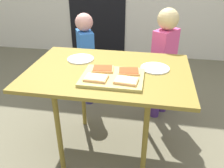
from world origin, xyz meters
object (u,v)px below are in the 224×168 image
(plate_white_left, at_px, (81,59))
(pizza_slice_far_left, at_px, (103,69))
(pizza_slice_far_right, at_px, (129,71))
(pizza_slice_near_right, at_px, (126,81))
(plate_white_right, at_px, (155,68))
(child_left, at_px, (86,53))
(cutting_board, at_px, (112,77))
(pizza_slice_near_left, at_px, (96,78))
(dining_table, at_px, (108,78))
(child_right, at_px, (164,56))

(plate_white_left, bearing_deg, pizza_slice_far_left, -42.65)
(pizza_slice_far_right, bearing_deg, pizza_slice_near_right, -90.20)
(plate_white_left, xyz_separation_m, plate_white_right, (0.58, -0.08, 0.00))
(child_left, bearing_deg, pizza_slice_near_right, -60.28)
(pizza_slice_near_right, height_order, pizza_slice_far_right, same)
(cutting_board, bearing_deg, pizza_slice_near_left, -147.13)
(dining_table, xyz_separation_m, pizza_slice_far_left, (-0.03, -0.05, 0.09))
(cutting_board, distance_m, pizza_slice_far_left, 0.12)
(cutting_board, relative_size, pizza_slice_near_left, 2.71)
(pizza_slice_near_right, height_order, plate_white_right, pizza_slice_near_right)
(pizza_slice_near_right, bearing_deg, dining_table, 127.80)
(pizza_slice_near_left, xyz_separation_m, plate_white_right, (0.37, 0.27, -0.02))
(pizza_slice_near_left, bearing_deg, child_left, 109.99)
(pizza_slice_far_left, height_order, plate_white_right, pizza_slice_far_left)
(plate_white_left, relative_size, child_right, 0.19)
(pizza_slice_far_right, bearing_deg, pizza_slice_near_left, -145.46)
(plate_white_left, relative_size, child_left, 0.21)
(pizza_slice_near_left, bearing_deg, pizza_slice_far_left, 84.54)
(plate_white_left, bearing_deg, plate_white_right, -7.40)
(plate_white_left, xyz_separation_m, child_left, (-0.13, 0.59, -0.19))
(cutting_board, height_order, child_right, child_right)
(pizza_slice_far_left, bearing_deg, child_right, 56.49)
(pizza_slice_far_right, relative_size, plate_white_right, 0.76)
(pizza_slice_near_left, relative_size, pizza_slice_far_left, 0.95)
(pizza_slice_far_left, distance_m, plate_white_left, 0.30)
(child_left, bearing_deg, cutting_board, -63.42)
(pizza_slice_near_right, xyz_separation_m, child_right, (0.26, 0.81, -0.14))
(pizza_slice_near_right, relative_size, child_left, 0.16)
(cutting_board, bearing_deg, pizza_slice_far_right, 36.09)
(cutting_board, bearing_deg, plate_white_right, 37.13)
(pizza_slice_near_right, distance_m, child_right, 0.87)
(dining_table, xyz_separation_m, pizza_slice_far_right, (0.15, -0.06, 0.09))
(pizza_slice_near_left, relative_size, plate_white_left, 0.73)
(cutting_board, distance_m, pizza_slice_near_right, 0.12)
(child_left, bearing_deg, plate_white_left, -77.32)
(dining_table, bearing_deg, cutting_board, -67.99)
(pizza_slice_far_right, relative_size, child_right, 0.15)
(cutting_board, height_order, pizza_slice_near_left, pizza_slice_near_left)
(cutting_board, distance_m, plate_white_right, 0.35)
(dining_table, distance_m, child_left, 0.85)
(pizza_slice_far_left, xyz_separation_m, plate_white_left, (-0.22, 0.20, -0.02))
(pizza_slice_far_right, bearing_deg, dining_table, 159.41)
(pizza_slice_near_right, relative_size, plate_white_right, 0.75)
(dining_table, distance_m, pizza_slice_near_right, 0.27)
(plate_white_right, bearing_deg, child_right, 81.17)
(pizza_slice_near_right, relative_size, plate_white_left, 0.75)
(child_left, relative_size, child_right, 0.91)
(plate_white_left, distance_m, child_right, 0.82)
(dining_table, relative_size, pizza_slice_near_left, 7.66)
(cutting_board, bearing_deg, dining_table, 112.01)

